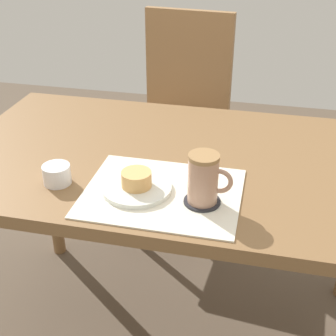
{
  "coord_description": "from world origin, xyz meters",
  "views": [
    {
      "loc": [
        0.23,
        -1.13,
        1.33
      ],
      "look_at": [
        0.0,
        -0.15,
        0.75
      ],
      "focal_mm": 50.0,
      "sensor_mm": 36.0,
      "label": 1
    }
  ],
  "objects_px": {
    "coffee_mug": "(204,178)",
    "dining_table": "(178,180)",
    "wooden_chair": "(180,114)",
    "sugar_bowl": "(57,174)",
    "pastry_plate": "(137,188)",
    "pastry": "(136,179)"
  },
  "relations": [
    {
      "from": "pastry",
      "to": "dining_table",
      "type": "bearing_deg",
      "value": 72.22
    },
    {
      "from": "coffee_mug",
      "to": "dining_table",
      "type": "bearing_deg",
      "value": 115.71
    },
    {
      "from": "pastry",
      "to": "coffee_mug",
      "type": "distance_m",
      "value": 0.17
    },
    {
      "from": "coffee_mug",
      "to": "sugar_bowl",
      "type": "xyz_separation_m",
      "value": [
        -0.37,
        0.01,
        -0.04
      ]
    },
    {
      "from": "pastry_plate",
      "to": "pastry",
      "type": "relative_size",
      "value": 2.33
    },
    {
      "from": "pastry",
      "to": "sugar_bowl",
      "type": "distance_m",
      "value": 0.21
    },
    {
      "from": "dining_table",
      "to": "sugar_bowl",
      "type": "bearing_deg",
      "value": -142.86
    },
    {
      "from": "dining_table",
      "to": "sugar_bowl",
      "type": "xyz_separation_m",
      "value": [
        -0.27,
        -0.2,
        0.1
      ]
    },
    {
      "from": "dining_table",
      "to": "wooden_chair",
      "type": "relative_size",
      "value": 1.37
    },
    {
      "from": "dining_table",
      "to": "pastry_plate",
      "type": "relative_size",
      "value": 7.41
    },
    {
      "from": "dining_table",
      "to": "pastry_plate",
      "type": "distance_m",
      "value": 0.23
    },
    {
      "from": "wooden_chair",
      "to": "pastry",
      "type": "distance_m",
      "value": 0.96
    },
    {
      "from": "coffee_mug",
      "to": "sugar_bowl",
      "type": "bearing_deg",
      "value": 178.28
    },
    {
      "from": "wooden_chair",
      "to": "pastry_plate",
      "type": "relative_size",
      "value": 5.4
    },
    {
      "from": "wooden_chair",
      "to": "sugar_bowl",
      "type": "relative_size",
      "value": 13.27
    },
    {
      "from": "pastry_plate",
      "to": "sugar_bowl",
      "type": "relative_size",
      "value": 2.45
    },
    {
      "from": "wooden_chair",
      "to": "coffee_mug",
      "type": "xyz_separation_m",
      "value": [
        0.24,
        -0.95,
        0.26
      ]
    },
    {
      "from": "wooden_chair",
      "to": "pastry",
      "type": "bearing_deg",
      "value": 100.36
    },
    {
      "from": "dining_table",
      "to": "wooden_chair",
      "type": "bearing_deg",
      "value": 100.88
    },
    {
      "from": "dining_table",
      "to": "pastry_plate",
      "type": "height_order",
      "value": "pastry_plate"
    },
    {
      "from": "wooden_chair",
      "to": "coffee_mug",
      "type": "distance_m",
      "value": 1.01
    },
    {
      "from": "dining_table",
      "to": "sugar_bowl",
      "type": "distance_m",
      "value": 0.35
    }
  ]
}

